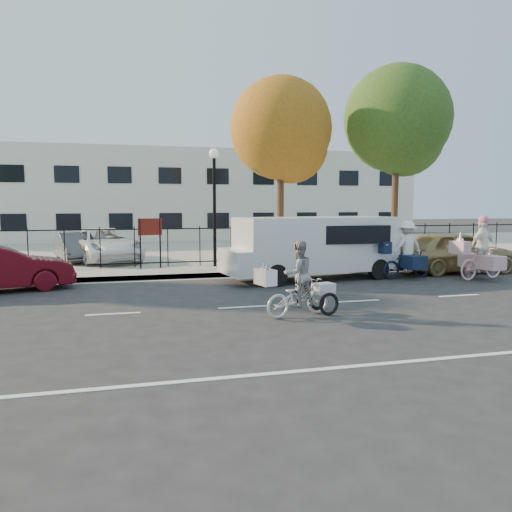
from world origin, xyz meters
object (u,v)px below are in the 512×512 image
object	(u,v)px
zebra_trike	(298,287)
lot_car_b	(104,245)
lot_car_d	(337,237)
gold_sedan	(455,251)
lamppost	(214,186)
lot_car_c	(75,247)
bull_bike	(406,256)
unicorn_bike	(481,256)
white_van	(313,245)

from	to	relation	value
zebra_trike	lot_car_b	size ratio (longest dim) A/B	0.41
lot_car_d	gold_sedan	bearing A→B (deg)	-58.44
lamppost	lot_car_b	world-z (taller)	lamppost
gold_sedan	lot_car_c	distance (m)	14.71
bull_bike	lot_car_d	bearing A→B (deg)	-14.17
zebra_trike	lot_car_b	bearing A→B (deg)	7.85
gold_sedan	lot_car_c	size ratio (longest dim) A/B	1.27
gold_sedan	lot_car_b	distance (m)	13.57
bull_bike	zebra_trike	bearing A→B (deg)	123.45
lot_car_c	lot_car_d	size ratio (longest dim) A/B	0.86
zebra_trike	bull_bike	world-z (taller)	bull_bike
zebra_trike	unicorn_bike	bearing A→B (deg)	-79.97
zebra_trike	white_van	size ratio (longest dim) A/B	0.33
zebra_trike	lot_car_d	bearing A→B (deg)	-42.05
lamppost	zebra_trike	size ratio (longest dim) A/B	2.22
lamppost	zebra_trike	xyz separation A→B (m)	(0.48, -8.01, -2.47)
lamppost	lot_car_b	size ratio (longest dim) A/B	0.90
lot_car_d	unicorn_bike	bearing A→B (deg)	-61.92
lot_car_b	lot_car_c	bearing A→B (deg)	146.90
lot_car_b	lot_car_c	xyz separation A→B (m)	(-1.11, 0.29, -0.09)
bull_bike	gold_sedan	distance (m)	2.59
lamppost	white_van	world-z (taller)	lamppost
lot_car_c	white_van	bearing A→B (deg)	-52.79
unicorn_bike	lot_car_d	world-z (taller)	unicorn_bike
unicorn_bike	lot_car_d	size ratio (longest dim) A/B	0.52
lot_car_c	lot_car_d	xyz separation A→B (m)	(12.16, 1.55, 0.11)
white_van	lot_car_d	xyz separation A→B (m)	(4.21, 7.67, -0.28)
lot_car_d	zebra_trike	bearing A→B (deg)	-95.38
bull_bike	white_van	size ratio (longest dim) A/B	0.35
bull_bike	white_van	distance (m)	3.13
lamppost	lot_car_d	world-z (taller)	lamppost
unicorn_bike	gold_sedan	world-z (taller)	unicorn_bike
unicorn_bike	lot_car_b	size ratio (longest dim) A/B	0.44
zebra_trike	lot_car_c	xyz separation A→B (m)	(-5.68, 11.13, 0.09)
lot_car_c	gold_sedan	bearing A→B (deg)	-38.96
lot_car_d	lamppost	bearing A→B (deg)	-124.40
lot_car_b	zebra_trike	bearing A→B (deg)	-85.68
bull_bike	lot_car_d	distance (m)	8.36
gold_sedan	lot_car_c	bearing A→B (deg)	67.32
lamppost	lot_car_c	distance (m)	6.52
lot_car_d	lot_car_b	bearing A→B (deg)	-148.85
lamppost	unicorn_bike	world-z (taller)	lamppost
bull_bike	lot_car_c	distance (m)	12.89
bull_bike	lot_car_d	world-z (taller)	bull_bike
lamppost	bull_bike	distance (m)	7.22
lot_car_c	lot_car_b	bearing A→B (deg)	-29.82
lot_car_b	lot_car_c	world-z (taller)	lot_car_b
white_van	zebra_trike	bearing A→B (deg)	-122.16
white_van	lot_car_b	size ratio (longest dim) A/B	1.24
bull_bike	lamppost	bearing A→B (deg)	51.95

